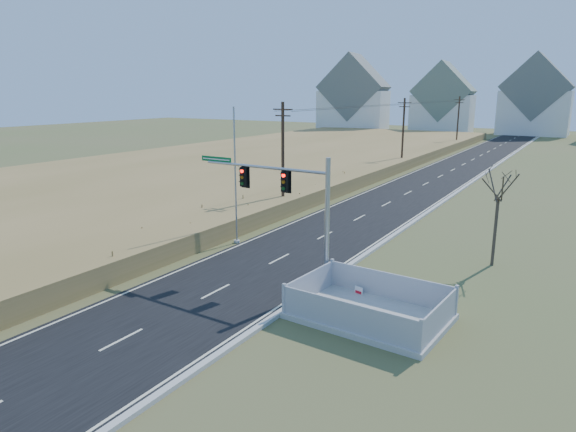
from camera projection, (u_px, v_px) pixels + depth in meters
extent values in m
plane|color=#505C2C|center=(240.00, 280.00, 27.32)|extent=(260.00, 260.00, 0.00)
cube|color=black|center=(460.00, 166.00, 68.95)|extent=(8.00, 180.00, 0.06)
cube|color=#B2AFA8|center=(493.00, 168.00, 66.85)|extent=(0.30, 180.00, 0.18)
cube|color=#A37F49|center=(270.00, 158.00, 72.50)|extent=(38.00, 110.00, 1.30)
cylinder|color=#422D1E|center=(283.00, 158.00, 42.00)|extent=(0.26, 0.26, 9.00)
cube|color=#422D1E|center=(283.00, 109.00, 41.08)|extent=(1.80, 0.10, 0.10)
cube|color=#422D1E|center=(283.00, 116.00, 41.20)|extent=(1.40, 0.10, 0.10)
cylinder|color=#422D1E|center=(403.00, 133.00, 66.99)|extent=(0.26, 0.26, 9.00)
cube|color=#422D1E|center=(405.00, 103.00, 66.07)|extent=(1.80, 0.10, 0.10)
cube|color=#422D1E|center=(404.00, 107.00, 66.18)|extent=(1.40, 0.10, 0.10)
cylinder|color=#422D1E|center=(458.00, 122.00, 91.97)|extent=(0.26, 0.26, 9.00)
cube|color=#422D1E|center=(460.00, 100.00, 91.05)|extent=(1.80, 0.10, 0.10)
cube|color=#422D1E|center=(459.00, 103.00, 91.17)|extent=(1.40, 0.10, 0.10)
cube|color=white|center=(353.00, 111.00, 128.45)|extent=(17.38, 13.12, 10.00)
cube|color=slate|center=(354.00, 87.00, 127.06)|extent=(17.69, 13.38, 16.29)
cube|color=white|center=(442.00, 114.00, 125.21)|extent=(14.66, 10.95, 9.00)
cube|color=slate|center=(444.00, 91.00, 123.94)|extent=(14.93, 11.17, 14.26)
cube|color=white|center=(534.00, 113.00, 118.40)|extent=(15.00, 10.00, 10.00)
cube|color=slate|center=(537.00, 87.00, 117.01)|extent=(15.27, 10.20, 15.27)
cylinder|color=#9EA0A5|center=(326.00, 287.00, 26.11)|extent=(0.57, 0.57, 0.19)
cylinder|color=#9EA0A5|center=(327.00, 225.00, 25.34)|extent=(0.25, 0.25, 6.70)
cylinder|color=#9EA0A5|center=(264.00, 167.00, 26.78)|extent=(7.66, 0.46, 0.15)
cube|color=black|center=(285.00, 181.00, 26.21)|extent=(0.35, 0.29, 1.05)
cube|color=black|center=(244.00, 177.00, 27.64)|extent=(0.35, 0.29, 1.05)
cube|color=#055F2A|center=(216.00, 159.00, 28.47)|extent=(2.11, 0.13, 0.29)
cube|color=#B7B5AD|center=(369.00, 316.00, 22.68)|extent=(6.86, 4.93, 0.25)
cube|color=#A9AAAE|center=(347.00, 317.00, 20.84)|extent=(6.25, 0.53, 1.25)
cube|color=#A9AAAE|center=(389.00, 286.00, 24.16)|extent=(6.25, 0.53, 1.25)
cube|color=#A9AAAE|center=(310.00, 285.00, 24.25)|extent=(0.38, 4.17, 1.25)
cube|color=#A9AAAE|center=(440.00, 318.00, 20.75)|extent=(0.38, 4.17, 1.25)
cube|color=white|center=(359.00, 292.00, 24.86)|extent=(0.46, 0.16, 0.57)
cube|color=red|center=(358.00, 293.00, 24.84)|extent=(0.36, 0.11, 0.17)
cylinder|color=#B7B5AD|center=(237.00, 241.00, 34.08)|extent=(0.40, 0.40, 0.18)
cylinder|color=#9EA0A5|center=(235.00, 177.00, 33.06)|extent=(0.11, 0.11, 8.88)
cylinder|color=#4C3F33|center=(495.00, 232.00, 29.24)|extent=(0.18, 0.18, 3.94)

